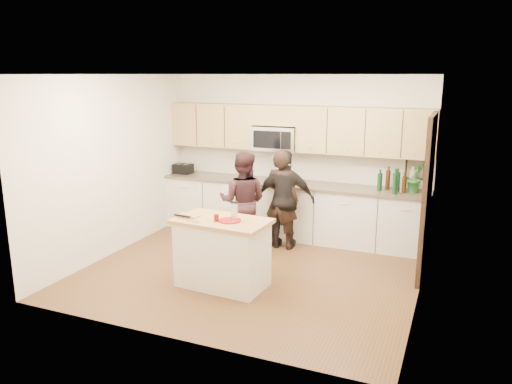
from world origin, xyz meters
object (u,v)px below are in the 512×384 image
at_px(island, 222,252).
at_px(woman_left, 281,199).
at_px(toaster, 183,169).
at_px(woman_right, 285,200).
at_px(woman_center, 243,202).

height_order(island, woman_left, woman_left).
distance_m(toaster, woman_left, 2.18).
distance_m(woman_left, woman_right, 0.06).
bearing_deg(toaster, woman_left, -14.70).
distance_m(island, woman_right, 1.76).
distance_m(island, woman_center, 1.44).
bearing_deg(woman_right, woman_left, 1.43).
bearing_deg(woman_center, woman_right, -159.80).
distance_m(island, toaster, 3.00).
bearing_deg(woman_right, woman_center, 22.69).
xyz_separation_m(woman_center, woman_right, (0.58, 0.35, 0.00)).
distance_m(island, woman_left, 1.74).
bearing_deg(woman_left, woman_center, 42.49).
xyz_separation_m(island, toaster, (-1.90, 2.25, 0.57)).
bearing_deg(island, toaster, 134.00).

